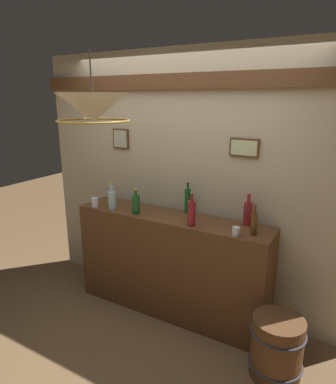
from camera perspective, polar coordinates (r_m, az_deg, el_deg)
ground_plane at (r=3.17m, az=-7.67°, el=-26.27°), size 12.00×12.00×0.00m
panelled_rear_partition at (r=3.38m, az=2.81°, el=2.54°), size 3.36×0.15×2.56m
bar_shelf_unit at (r=3.43m, az=0.42°, el=-12.12°), size 1.95×0.41×1.02m
liquor_bottle_amaro at (r=2.85m, az=14.29°, el=-5.16°), size 0.05×0.05×0.26m
liquor_bottle_brandy at (r=3.05m, az=13.32°, el=-3.47°), size 0.08×0.08×0.28m
liquor_bottle_vodka at (r=2.96m, az=4.00°, el=-3.53°), size 0.07×0.07×0.31m
liquor_bottle_bourbon at (r=3.44m, az=-9.43°, el=-1.21°), size 0.08×0.08×0.28m
liquor_bottle_rye at (r=3.28m, az=-5.44°, el=-2.01°), size 0.08×0.08×0.25m
liquor_bottle_port at (r=3.28m, az=3.34°, el=-1.47°), size 0.06×0.06×0.30m
glass_tumbler_rocks at (r=3.56m, az=-12.23°, el=-1.74°), size 0.07×0.07×0.10m
glass_tumbler_highball at (r=2.83m, az=11.40°, el=-6.52°), size 0.06×0.06×0.07m
pendant_lamp at (r=2.60m, az=-12.58°, el=13.62°), size 0.54×0.54×0.50m
wooden_barrel at (r=2.99m, az=17.85°, el=-23.66°), size 0.42×0.42×0.50m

